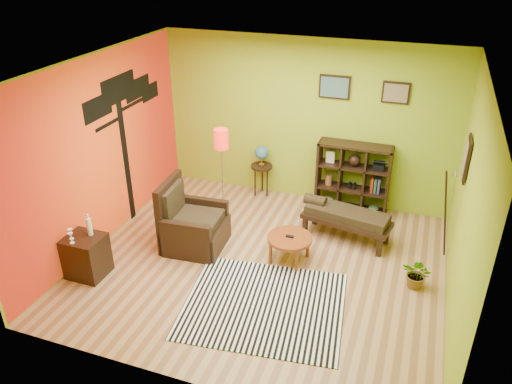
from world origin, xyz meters
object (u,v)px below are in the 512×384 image
(potted_plant, at_px, (417,277))
(floor_lamp, at_px, (221,147))
(side_cabinet, at_px, (86,256))
(bench, at_px, (344,216))
(coffee_table, at_px, (290,240))
(armchair, at_px, (191,227))
(cube_shelf, at_px, (354,178))
(globe_table, at_px, (262,158))

(potted_plant, bearing_deg, floor_lamp, 164.85)
(side_cabinet, xyz_separation_m, floor_lamp, (1.16, 2.07, 0.96))
(floor_lamp, bearing_deg, bench, 0.52)
(coffee_table, height_order, potted_plant, coffee_table)
(armchair, distance_m, bench, 2.33)
(bench, bearing_deg, side_cabinet, -146.50)
(cube_shelf, relative_size, bench, 0.85)
(bench, bearing_deg, coffee_table, -126.52)
(armchair, distance_m, cube_shelf, 2.83)
(coffee_table, height_order, side_cabinet, side_cabinet)
(cube_shelf, bearing_deg, globe_table, 179.30)
(floor_lamp, height_order, globe_table, floor_lamp)
(armchair, relative_size, side_cabinet, 1.15)
(bench, distance_m, potted_plant, 1.47)
(side_cabinet, relative_size, cube_shelf, 0.76)
(floor_lamp, height_order, cube_shelf, floor_lamp)
(side_cabinet, bearing_deg, cube_shelf, 44.24)
(side_cabinet, xyz_separation_m, bench, (3.15, 2.09, 0.09))
(coffee_table, xyz_separation_m, side_cabinet, (-2.53, -1.25, -0.04))
(armchair, relative_size, potted_plant, 2.47)
(armchair, bearing_deg, globe_table, 76.43)
(globe_table, height_order, potted_plant, globe_table)
(globe_table, distance_m, potted_plant, 3.41)
(coffee_table, height_order, armchair, armchair)
(bench, height_order, potted_plant, bench)
(side_cabinet, distance_m, cube_shelf, 4.36)
(side_cabinet, bearing_deg, floor_lamp, 60.74)
(coffee_table, xyz_separation_m, cube_shelf, (0.58, 1.78, 0.26))
(floor_lamp, distance_m, bench, 2.17)
(cube_shelf, relative_size, potted_plant, 2.83)
(floor_lamp, relative_size, bench, 1.11)
(coffee_table, bearing_deg, globe_table, 120.06)
(side_cabinet, relative_size, globe_table, 0.97)
(floor_lamp, bearing_deg, armchair, -98.15)
(floor_lamp, height_order, bench, floor_lamp)
(potted_plant, bearing_deg, globe_table, 146.94)
(potted_plant, bearing_deg, armchair, -178.71)
(armchair, distance_m, side_cabinet, 1.54)
(floor_lamp, distance_m, cube_shelf, 2.28)
(armchair, height_order, side_cabinet, armchair)
(cube_shelf, bearing_deg, armchair, -137.84)
(globe_table, bearing_deg, side_cabinet, -115.98)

